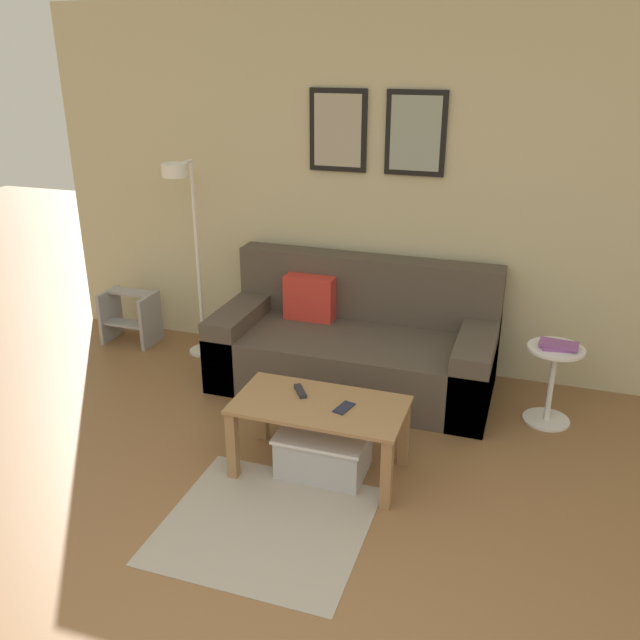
% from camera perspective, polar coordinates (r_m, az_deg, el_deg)
% --- Properties ---
extents(wall_back, '(5.60, 0.09, 2.55)m').
position_cam_1_polar(wall_back, '(4.82, 7.85, 10.41)').
color(wall_back, '#C6BC93').
rests_on(wall_back, ground_plane).
extents(area_rug, '(1.01, 0.96, 0.01)m').
position_cam_1_polar(area_rug, '(3.57, -4.61, -16.75)').
color(area_rug, '#A39989').
rests_on(area_rug, ground_plane).
extents(couch, '(1.91, 0.88, 0.86)m').
position_cam_1_polar(couch, '(4.77, 2.95, -2.16)').
color(couch, '#4C4238').
rests_on(couch, ground_plane).
extents(coffee_table, '(0.95, 0.50, 0.43)m').
position_cam_1_polar(coffee_table, '(3.77, -0.04, -8.17)').
color(coffee_table, '#997047').
rests_on(coffee_table, ground_plane).
extents(storage_bin, '(0.50, 0.36, 0.25)m').
position_cam_1_polar(storage_bin, '(3.87, 0.31, -11.01)').
color(storage_bin, '#B2B2B7').
rests_on(storage_bin, ground_plane).
extents(floor_lamp, '(0.23, 0.43, 1.50)m').
position_cam_1_polar(floor_lamp, '(4.98, -11.15, 7.40)').
color(floor_lamp, white).
rests_on(floor_lamp, ground_plane).
extents(side_table, '(0.35, 0.35, 0.52)m').
position_cam_1_polar(side_table, '(4.50, 18.95, -4.59)').
color(side_table, white).
rests_on(side_table, ground_plane).
extents(book_stack, '(0.24, 0.16, 0.03)m').
position_cam_1_polar(book_stack, '(4.41, 19.38, -2.02)').
color(book_stack, '#8C4C93').
rests_on(book_stack, side_table).
extents(remote_control, '(0.12, 0.15, 0.02)m').
position_cam_1_polar(remote_control, '(3.83, -1.67, -6.00)').
color(remote_control, '#232328').
rests_on(remote_control, coffee_table).
extents(cell_phone, '(0.10, 0.15, 0.01)m').
position_cam_1_polar(cell_phone, '(3.68, 2.03, -7.40)').
color(cell_phone, '#1E2338').
rests_on(cell_phone, coffee_table).
extents(step_stool, '(0.41, 0.29, 0.42)m').
position_cam_1_polar(step_stool, '(5.66, -15.71, 0.36)').
color(step_stool, '#99999E').
rests_on(step_stool, ground_plane).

